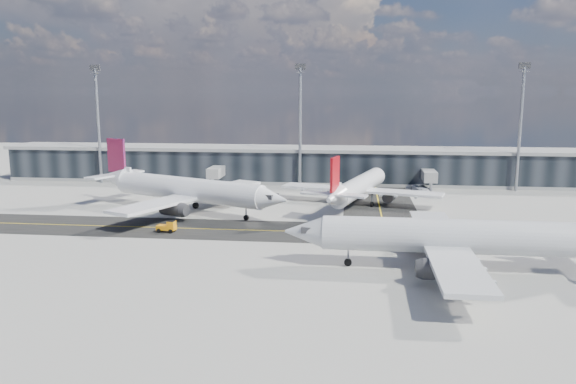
% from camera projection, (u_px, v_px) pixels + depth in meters
% --- Properties ---
extents(ground, '(300.00, 300.00, 0.00)m').
position_uv_depth(ground, '(271.00, 237.00, 88.05)').
color(ground, gray).
rests_on(ground, ground).
extents(taxiway_lanes, '(180.00, 63.00, 0.03)m').
position_uv_depth(taxiway_lanes, '(302.00, 222.00, 98.10)').
color(taxiway_lanes, black).
rests_on(taxiway_lanes, ground).
extents(terminal_concourse, '(152.00, 19.80, 8.80)m').
position_uv_depth(terminal_concourse, '(303.00, 166.00, 141.03)').
color(terminal_concourse, black).
rests_on(terminal_concourse, ground).
extents(floodlight_masts, '(102.50, 0.70, 28.90)m').
position_uv_depth(floodlight_masts, '(300.00, 121.00, 132.22)').
color(floodlight_masts, gray).
rests_on(floodlight_masts, ground).
extents(airliner_af, '(42.39, 36.59, 13.17)m').
position_uv_depth(airliner_af, '(185.00, 189.00, 105.82)').
color(airliner_af, white).
rests_on(airliner_af, ground).
extents(airliner_redtail, '(32.83, 38.13, 11.46)m').
position_uv_depth(airliner_redtail, '(359.00, 187.00, 111.99)').
color(airliner_redtail, white).
rests_on(airliner_redtail, ground).
extents(airliner_near, '(44.35, 37.71, 13.18)m').
position_uv_depth(airliner_near, '(459.00, 237.00, 71.02)').
color(airliner_near, '#BBBDC0').
rests_on(airliner_near, ground).
extents(baggage_tug, '(3.21, 1.89, 1.92)m').
position_uv_depth(baggage_tug, '(168.00, 227.00, 90.88)').
color(baggage_tug, orange).
rests_on(baggage_tug, ground).
extents(service_van, '(4.35, 6.65, 1.70)m').
position_uv_depth(service_van, '(421.00, 188.00, 127.70)').
color(service_van, white).
rests_on(service_van, ground).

